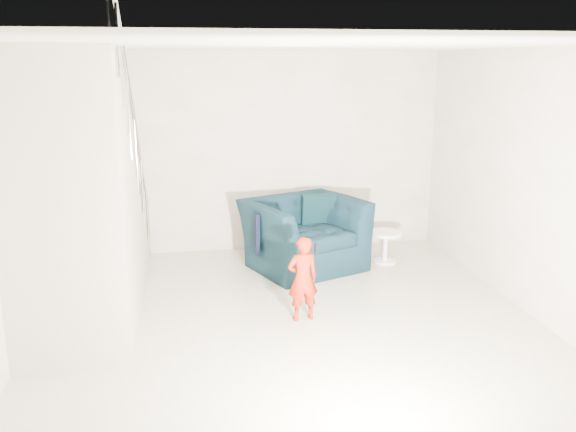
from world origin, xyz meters
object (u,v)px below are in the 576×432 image
object	(u,v)px
armchair	(304,234)
staircase	(82,232)
toddler	(303,279)
side_table	(385,242)

from	to	relation	value
armchair	staircase	world-z (taller)	staircase
toddler	side_table	world-z (taller)	toddler
toddler	armchair	bearing A→B (deg)	-110.45
armchair	side_table	size ratio (longest dim) A/B	3.20
armchair	staircase	bearing A→B (deg)	-174.38
armchair	side_table	world-z (taller)	armchair
side_table	staircase	bearing A→B (deg)	-159.95
side_table	staircase	world-z (taller)	staircase
side_table	staircase	distance (m)	3.83
armchair	side_table	bearing A→B (deg)	-22.25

